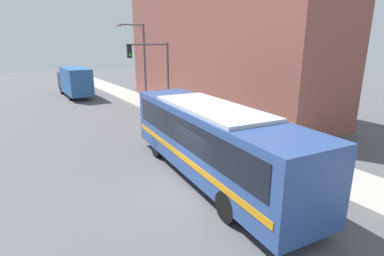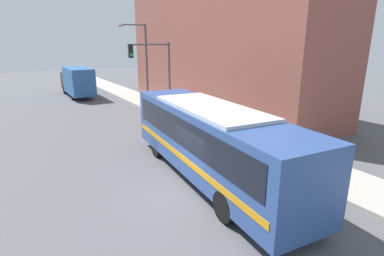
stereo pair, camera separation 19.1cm
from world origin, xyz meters
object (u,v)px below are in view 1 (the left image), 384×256
fire_hydrant (241,141)px  street_lamp (141,58)px  traffic_light_pole (155,67)px  city_bus (210,137)px  delivery_truck (74,81)px  pedestrian_near_corner (189,109)px

fire_hydrant → street_lamp: bearing=90.4°
traffic_light_pole → street_lamp: bearing=79.2°
city_bus → delivery_truck: (-0.40, 24.37, -0.18)m
city_bus → traffic_light_pole: 11.29m
street_lamp → delivery_truck: bearing=113.4°
city_bus → fire_hydrant: bearing=35.5°
city_bus → street_lamp: size_ratio=1.61×
city_bus → traffic_light_pole: bearing=81.6°
city_bus → street_lamp: (3.54, 15.27, 2.48)m
delivery_truck → pedestrian_near_corner: bearing=-73.8°
pedestrian_near_corner → fire_hydrant: bearing=-95.2°
city_bus → pedestrian_near_corner: city_bus is taller
fire_hydrant → pedestrian_near_corner: pedestrian_near_corner is taller
traffic_light_pole → pedestrian_near_corner: traffic_light_pole is taller
fire_hydrant → pedestrian_near_corner: size_ratio=0.40×
fire_hydrant → street_lamp: 13.74m
city_bus → traffic_light_pole: (2.68, 10.77, 2.07)m
city_bus → traffic_light_pole: traffic_light_pole is taller
delivery_truck → street_lamp: (3.94, -9.10, 2.66)m
delivery_truck → fire_hydrant: bearing=-79.8°
delivery_truck → city_bus: bearing=-89.1°
fire_hydrant → city_bus: bearing=-150.1°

